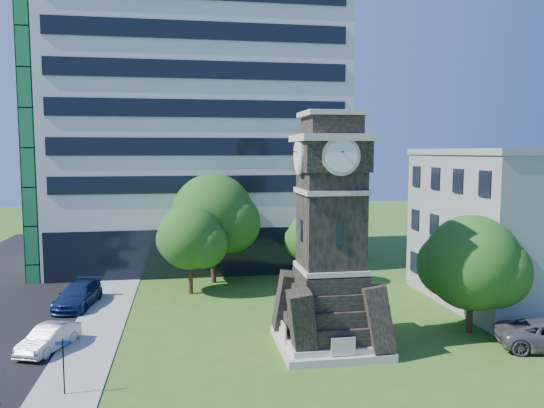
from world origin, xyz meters
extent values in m
plane|color=#345F1B|center=(0.00, 0.00, 0.00)|extent=(160.00, 160.00, 0.00)
cube|color=gray|center=(-9.50, 5.00, 0.03)|extent=(3.00, 70.00, 0.06)
cube|color=beige|center=(3.00, 2.00, 0.20)|extent=(5.40, 5.40, 0.40)
cube|color=beige|center=(3.00, 2.00, 0.55)|extent=(4.80, 4.80, 0.30)
cube|color=black|center=(3.00, 2.00, 7.20)|extent=(3.00, 3.00, 6.40)
cube|color=beige|center=(3.00, 2.00, 4.20)|extent=(3.25, 3.25, 0.25)
cube|color=beige|center=(3.00, 2.00, 8.20)|extent=(3.25, 3.25, 0.25)
cube|color=black|center=(3.00, 0.48, 6.20)|extent=(0.35, 0.08, 1.10)
cube|color=black|center=(3.00, 2.00, 10.00)|extent=(3.30, 3.30, 1.60)
cube|color=beige|center=(3.00, 2.00, 10.90)|extent=(3.70, 3.70, 0.35)
cylinder|color=white|center=(3.00, 0.23, 10.00)|extent=(1.56, 0.06, 1.56)
cylinder|color=white|center=(1.23, 2.00, 10.00)|extent=(0.06, 1.56, 1.56)
cube|color=black|center=(3.00, 2.00, 11.50)|extent=(2.60, 2.60, 0.90)
cube|color=beige|center=(3.00, 2.00, 12.10)|extent=(3.00, 3.00, 0.25)
cube|color=silver|center=(-3.00, 26.00, 14.00)|extent=(25.00, 15.00, 28.00)
cube|color=black|center=(-3.00, 18.80, 2.00)|extent=(24.50, 0.80, 4.00)
imported|color=#A8ACB0|center=(-11.42, 3.83, 0.65)|extent=(2.69, 4.15, 1.29)
imported|color=#11234D|center=(-11.45, 11.69, 0.76)|extent=(2.87, 5.47, 1.51)
cube|color=black|center=(1.61, 0.68, 0.37)|extent=(0.06, 0.48, 0.75)
cube|color=black|center=(3.43, 0.68, 0.37)|extent=(0.06, 0.48, 0.75)
cube|color=#371D12|center=(2.52, 0.68, 0.48)|extent=(1.93, 0.51, 0.04)
cube|color=#371D12|center=(2.52, 0.92, 0.78)|extent=(1.93, 0.04, 0.43)
cylinder|color=black|center=(-9.51, -1.62, 1.21)|extent=(0.06, 0.06, 2.43)
cube|color=navy|center=(-9.51, -1.62, 2.28)|extent=(0.58, 0.04, 0.15)
cylinder|color=#332114|center=(-4.07, 13.71, 1.20)|extent=(0.33, 0.33, 2.40)
sphere|color=#34681F|center=(-4.07, 13.71, 4.14)|extent=(4.63, 4.63, 4.63)
sphere|color=#34681F|center=(-3.14, 13.25, 3.67)|extent=(3.48, 3.48, 3.48)
sphere|color=#34681F|center=(-4.88, 14.29, 3.87)|extent=(3.24, 3.24, 3.24)
cylinder|color=#332114|center=(-2.25, 16.73, 1.57)|extent=(0.41, 0.41, 3.13)
sphere|color=#215519|center=(-2.25, 16.73, 5.39)|extent=(6.29, 6.29, 6.29)
sphere|color=#215519|center=(-0.99, 16.10, 4.78)|extent=(4.72, 4.72, 4.72)
sphere|color=#215519|center=(-3.35, 17.51, 5.04)|extent=(4.40, 4.40, 4.40)
cylinder|color=#332114|center=(5.26, 14.85, 1.03)|extent=(0.35, 0.35, 2.07)
sphere|color=#29581A|center=(5.26, 14.85, 3.56)|extent=(4.10, 4.10, 4.10)
sphere|color=#29581A|center=(6.08, 14.44, 3.16)|extent=(3.07, 3.07, 3.07)
sphere|color=#29581A|center=(4.54, 15.36, 3.33)|extent=(2.87, 2.87, 2.87)
cylinder|color=#332114|center=(11.41, 2.81, 1.17)|extent=(0.34, 0.34, 2.34)
sphere|color=#235519|center=(11.41, 2.81, 4.03)|extent=(5.34, 5.34, 5.34)
sphere|color=#235519|center=(12.48, 2.27, 3.57)|extent=(4.01, 4.01, 4.01)
sphere|color=#235519|center=(10.47, 3.47, 3.77)|extent=(3.74, 3.74, 3.74)
camera|label=1|loc=(-4.39, -24.13, 10.22)|focal=35.00mm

